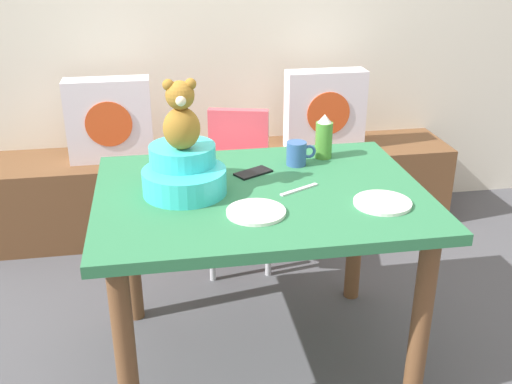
% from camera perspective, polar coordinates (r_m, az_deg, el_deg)
% --- Properties ---
extents(ground_plane, '(8.00, 8.00, 0.00)m').
position_cam_1_polar(ground_plane, '(2.57, 0.39, -15.13)').
color(ground_plane, '#4C4C51').
extents(window_bench, '(2.60, 0.44, 0.46)m').
position_cam_1_polar(window_bench, '(3.48, -3.02, 0.27)').
color(window_bench, brown).
rests_on(window_bench, ground_plane).
extents(pillow_floral_left, '(0.44, 0.15, 0.44)m').
position_cam_1_polar(pillow_floral_left, '(3.29, -13.69, 6.61)').
color(pillow_floral_left, silver).
rests_on(pillow_floral_left, window_bench).
extents(pillow_floral_right, '(0.44, 0.15, 0.44)m').
position_cam_1_polar(pillow_floral_right, '(3.41, 6.53, 7.72)').
color(pillow_floral_right, silver).
rests_on(pillow_floral_right, window_bench).
extents(dining_table, '(1.19, 0.90, 0.74)m').
position_cam_1_polar(dining_table, '(2.23, 0.43, -2.44)').
color(dining_table, '#2D7247').
rests_on(dining_table, ground_plane).
extents(highchair, '(0.40, 0.51, 0.79)m').
position_cam_1_polar(highchair, '(2.96, -1.91, 2.12)').
color(highchair, '#D84C59').
rests_on(highchair, ground_plane).
extents(infant_seat_teal, '(0.30, 0.33, 0.16)m').
position_cam_1_polar(infant_seat_teal, '(2.17, -6.83, 1.88)').
color(infant_seat_teal, '#38CBCF').
rests_on(infant_seat_teal, dining_table).
extents(teddy_bear, '(0.13, 0.12, 0.25)m').
position_cam_1_polar(teddy_bear, '(2.10, -7.10, 7.09)').
color(teddy_bear, '#A06F27').
rests_on(teddy_bear, infant_seat_teal).
extents(ketchup_bottle, '(0.07, 0.07, 0.18)m').
position_cam_1_polar(ketchup_bottle, '(2.49, 6.43, 5.16)').
color(ketchup_bottle, '#4C8C33').
rests_on(ketchup_bottle, dining_table).
extents(coffee_mug, '(0.12, 0.08, 0.09)m').
position_cam_1_polar(coffee_mug, '(2.41, 3.91, 3.67)').
color(coffee_mug, '#335999').
rests_on(coffee_mug, dining_table).
extents(dinner_plate_near, '(0.20, 0.20, 0.01)m').
position_cam_1_polar(dinner_plate_near, '(2.12, 11.87, -1.00)').
color(dinner_plate_near, white).
rests_on(dinner_plate_near, dining_table).
extents(dinner_plate_far, '(0.20, 0.20, 0.01)m').
position_cam_1_polar(dinner_plate_far, '(2.01, 0.00, -1.90)').
color(dinner_plate_far, white).
rests_on(dinner_plate_far, dining_table).
extents(cell_phone, '(0.16, 0.13, 0.01)m').
position_cam_1_polar(cell_phone, '(2.33, -0.23, 1.85)').
color(cell_phone, black).
rests_on(cell_phone, dining_table).
extents(table_fork, '(0.16, 0.09, 0.01)m').
position_cam_1_polar(table_fork, '(2.19, 4.11, 0.24)').
color(table_fork, silver).
rests_on(table_fork, dining_table).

